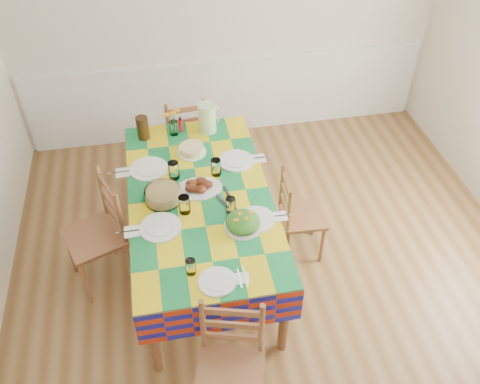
# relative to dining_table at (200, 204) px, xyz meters

# --- Properties ---
(room) EXTENTS (4.58, 5.08, 2.78)m
(room) POSITION_rel_dining_table_xyz_m (0.57, -0.51, 0.63)
(room) COLOR brown
(room) RESTS_ON ground
(wainscot) EXTENTS (4.41, 0.06, 0.92)m
(wainscot) POSITION_rel_dining_table_xyz_m (0.57, 1.97, -0.23)
(wainscot) COLOR white
(wainscot) RESTS_ON room
(dining_table) EXTENTS (1.11, 2.07, 0.81)m
(dining_table) POSITION_rel_dining_table_xyz_m (0.00, 0.00, 0.00)
(dining_table) COLOR brown
(dining_table) RESTS_ON room
(setting_near_head) EXTENTS (0.41, 0.28, 0.12)m
(setting_near_head) POSITION_rel_dining_table_xyz_m (-0.05, -0.83, 0.12)
(setting_near_head) COLOR silver
(setting_near_head) RESTS_ON dining_table
(setting_left_near) EXTENTS (0.56, 0.34, 0.15)m
(setting_left_near) POSITION_rel_dining_table_xyz_m (-0.26, -0.25, 0.12)
(setting_left_near) COLOR silver
(setting_left_near) RESTS_ON dining_table
(setting_left_far) EXTENTS (0.58, 0.35, 0.15)m
(setting_left_far) POSITION_rel_dining_table_xyz_m (-0.31, 0.34, 0.12)
(setting_left_far) COLOR silver
(setting_left_far) RESTS_ON dining_table
(setting_right_near) EXTENTS (0.52, 0.30, 0.13)m
(setting_right_near) POSITION_rel_dining_table_xyz_m (0.33, -0.30, 0.12)
(setting_right_near) COLOR silver
(setting_right_near) RESTS_ON dining_table
(setting_right_far) EXTENTS (0.57, 0.33, 0.15)m
(setting_right_far) POSITION_rel_dining_table_xyz_m (0.30, 0.32, 0.12)
(setting_right_far) COLOR silver
(setting_right_far) RESTS_ON dining_table
(meat_platter) EXTENTS (0.38, 0.27, 0.07)m
(meat_platter) POSITION_rel_dining_table_xyz_m (0.00, 0.07, 0.12)
(meat_platter) COLOR silver
(meat_platter) RESTS_ON dining_table
(salad_platter) EXTENTS (0.28, 0.28, 0.12)m
(salad_platter) POSITION_rel_dining_table_xyz_m (0.27, -0.40, 0.14)
(salad_platter) COLOR silver
(salad_platter) RESTS_ON dining_table
(pasta_bowl) EXTENTS (0.28, 0.28, 0.10)m
(pasta_bowl) POSITION_rel_dining_table_xyz_m (-0.28, -0.00, 0.14)
(pasta_bowl) COLOR white
(pasta_bowl) RESTS_ON dining_table
(cake) EXTENTS (0.25, 0.25, 0.07)m
(cake) POSITION_rel_dining_table_xyz_m (0.00, 0.56, 0.12)
(cake) COLOR silver
(cake) RESTS_ON dining_table
(serving_utensils) EXTENTS (0.16, 0.37, 0.01)m
(serving_utensils) POSITION_rel_dining_table_xyz_m (0.20, -0.12, 0.09)
(serving_utensils) COLOR black
(serving_utensils) RESTS_ON dining_table
(flower_vase) EXTENTS (0.16, 0.13, 0.26)m
(flower_vase) POSITION_rel_dining_table_xyz_m (-0.12, 0.86, 0.20)
(flower_vase) COLOR white
(flower_vase) RESTS_ON dining_table
(hot_sauce) EXTENTS (0.04, 0.04, 0.15)m
(hot_sauce) POSITION_rel_dining_table_xyz_m (-0.05, 0.90, 0.16)
(hot_sauce) COLOR red
(hot_sauce) RESTS_ON dining_table
(green_pitcher) EXTENTS (0.16, 0.16, 0.28)m
(green_pitcher) POSITION_rel_dining_table_xyz_m (0.19, 0.86, 0.23)
(green_pitcher) COLOR #B1D898
(green_pitcher) RESTS_ON dining_table
(tea_pitcher) EXTENTS (0.11, 0.11, 0.21)m
(tea_pitcher) POSITION_rel_dining_table_xyz_m (-0.39, 0.86, 0.20)
(tea_pitcher) COLOR black
(tea_pitcher) RESTS_ON dining_table
(name_card) EXTENTS (0.08, 0.02, 0.02)m
(name_card) POSITION_rel_dining_table_xyz_m (0.01, -0.98, 0.10)
(name_card) COLOR silver
(name_card) RESTS_ON dining_table
(chair_near) EXTENTS (0.53, 0.51, 0.98)m
(chair_near) POSITION_rel_dining_table_xyz_m (0.01, -1.31, -0.23)
(chair_near) COLOR brown
(chair_near) RESTS_ON room
(chair_far) EXTENTS (0.45, 0.43, 0.94)m
(chair_far) POSITION_rel_dining_table_xyz_m (0.00, 1.31, -0.25)
(chair_far) COLOR brown
(chair_far) RESTS_ON room
(chair_left) EXTENTS (0.57, 0.58, 1.03)m
(chair_left) POSITION_rel_dining_table_xyz_m (-0.83, 0.02, -0.21)
(chair_left) COLOR brown
(chair_left) RESTS_ON room
(chair_right) EXTENTS (0.39, 0.40, 0.86)m
(chair_right) POSITION_rel_dining_table_xyz_m (0.83, 0.00, -0.29)
(chair_right) COLOR brown
(chair_right) RESTS_ON room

